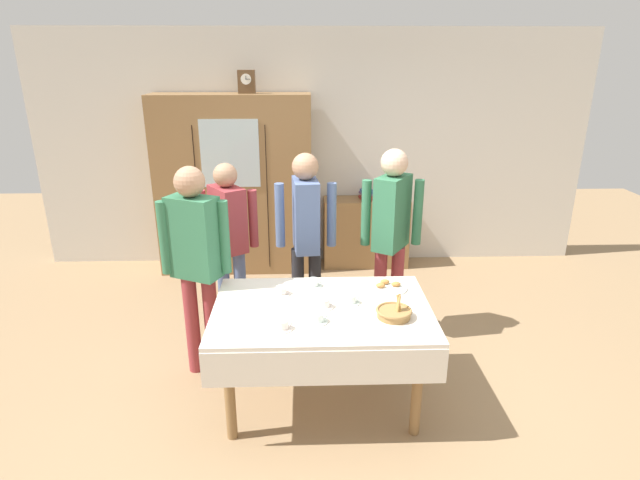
% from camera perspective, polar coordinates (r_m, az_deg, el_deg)
% --- Properties ---
extents(ground_plane, '(12.00, 12.00, 0.00)m').
position_cam_1_polar(ground_plane, '(4.13, 0.09, -15.68)').
color(ground_plane, '#997A56').
rests_on(ground_plane, ground).
extents(back_wall, '(6.40, 0.10, 2.70)m').
position_cam_1_polar(back_wall, '(6.10, -0.76, 9.93)').
color(back_wall, silver).
rests_on(back_wall, ground).
extents(dining_table, '(1.50, 1.02, 0.76)m').
position_cam_1_polar(dining_table, '(3.58, 0.23, -9.31)').
color(dining_table, olive).
rests_on(dining_table, ground).
extents(wall_cabinet, '(1.74, 0.46, 2.02)m').
position_cam_1_polar(wall_cabinet, '(5.93, -9.46, 6.01)').
color(wall_cabinet, olive).
rests_on(wall_cabinet, ground).
extents(mantel_clock, '(0.18, 0.11, 0.24)m').
position_cam_1_polar(mantel_clock, '(5.75, -8.16, 17.02)').
color(mantel_clock, brown).
rests_on(mantel_clock, wall_cabinet).
extents(bookshelf_low, '(1.00, 0.35, 0.82)m').
position_cam_1_polar(bookshelf_low, '(6.14, 5.10, 0.86)').
color(bookshelf_low, olive).
rests_on(bookshelf_low, ground).
extents(book_stack, '(0.18, 0.24, 0.11)m').
position_cam_1_polar(book_stack, '(6.01, 5.23, 5.03)').
color(book_stack, '#99332D').
rests_on(book_stack, bookshelf_low).
extents(tea_cup_front_edge, '(0.13, 0.13, 0.06)m').
position_cam_1_polar(tea_cup_front_edge, '(3.61, 3.46, -6.64)').
color(tea_cup_front_edge, silver).
rests_on(tea_cup_front_edge, dining_table).
extents(tea_cup_near_right, '(0.13, 0.13, 0.06)m').
position_cam_1_polar(tea_cup_near_right, '(3.74, -4.29, -5.68)').
color(tea_cup_near_right, white).
rests_on(tea_cup_near_right, dining_table).
extents(tea_cup_center, '(0.13, 0.13, 0.06)m').
position_cam_1_polar(tea_cup_center, '(3.37, -0.20, -8.69)').
color(tea_cup_center, silver).
rests_on(tea_cup_center, dining_table).
extents(tea_cup_far_left, '(0.13, 0.13, 0.06)m').
position_cam_1_polar(tea_cup_far_left, '(3.55, 0.51, -7.12)').
color(tea_cup_far_left, white).
rests_on(tea_cup_far_left, dining_table).
extents(tea_cup_mid_left, '(0.13, 0.13, 0.06)m').
position_cam_1_polar(tea_cup_mid_left, '(3.29, -4.16, -9.43)').
color(tea_cup_mid_left, white).
rests_on(tea_cup_mid_left, dining_table).
extents(tea_cup_near_left, '(0.13, 0.13, 0.06)m').
position_cam_1_polar(tea_cup_near_left, '(3.85, -0.74, -4.81)').
color(tea_cup_near_left, silver).
rests_on(tea_cup_near_left, dining_table).
extents(bread_basket, '(0.24, 0.24, 0.16)m').
position_cam_1_polar(bread_basket, '(3.46, 8.23, -7.97)').
color(bread_basket, '#9E7542').
rests_on(bread_basket, dining_table).
extents(pastry_plate, '(0.28, 0.28, 0.05)m').
position_cam_1_polar(pastry_plate, '(3.87, 7.56, -5.15)').
color(pastry_plate, white).
rests_on(pastry_plate, dining_table).
extents(spoon_far_right, '(0.12, 0.02, 0.01)m').
position_cam_1_polar(spoon_far_right, '(3.90, 3.28, -4.96)').
color(spoon_far_right, silver).
rests_on(spoon_far_right, dining_table).
extents(spoon_near_left, '(0.12, 0.02, 0.01)m').
position_cam_1_polar(spoon_near_left, '(3.32, -9.46, -9.90)').
color(spoon_near_left, silver).
rests_on(spoon_near_left, dining_table).
extents(person_behind_table_left, '(0.52, 0.41, 1.69)m').
position_cam_1_polar(person_behind_table_left, '(4.41, 7.92, 1.57)').
color(person_behind_table_left, '#933338').
rests_on(person_behind_table_left, ground).
extents(person_beside_shelf, '(0.52, 0.41, 1.54)m').
position_cam_1_polar(person_beside_shelf, '(4.60, -10.10, 0.93)').
color(person_beside_shelf, slate).
rests_on(person_beside_shelf, ground).
extents(person_by_cabinet, '(0.52, 0.38, 1.65)m').
position_cam_1_polar(person_by_cabinet, '(4.39, -1.58, 1.32)').
color(person_by_cabinet, '#232328').
rests_on(person_by_cabinet, ground).
extents(person_near_right_end, '(0.52, 0.33, 1.67)m').
position_cam_1_polar(person_near_right_end, '(3.93, -13.65, -1.34)').
color(person_near_right_end, '#933338').
rests_on(person_near_right_end, ground).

